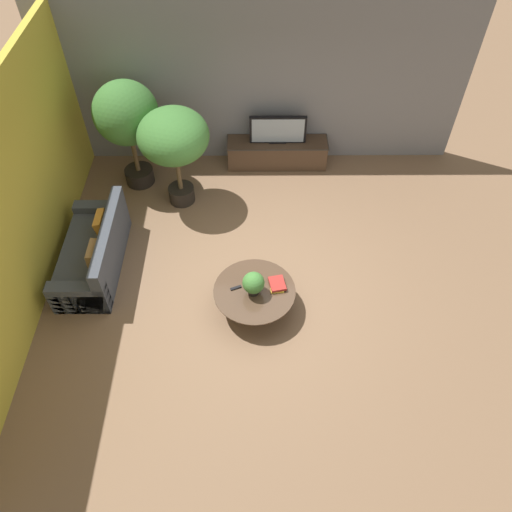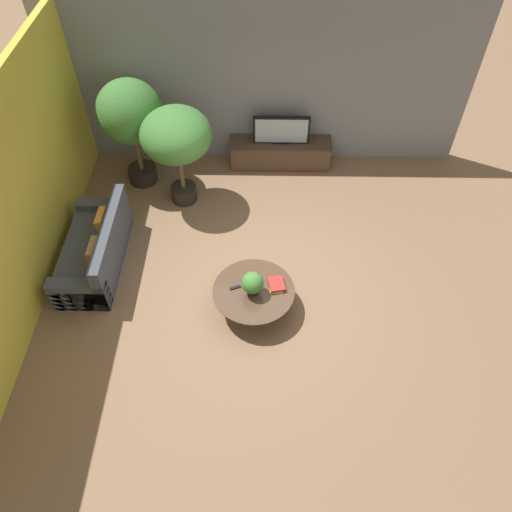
{
  "view_description": "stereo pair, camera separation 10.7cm",
  "coord_description": "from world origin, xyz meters",
  "px_view_note": "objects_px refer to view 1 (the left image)",
  "views": [
    {
      "loc": [
        -0.05,
        -4.79,
        6.09
      ],
      "look_at": [
        -0.03,
        0.07,
        0.55
      ],
      "focal_mm": 35.0,
      "sensor_mm": 36.0,
      "label": 1
    },
    {
      "loc": [
        0.06,
        -4.79,
        6.09
      ],
      "look_at": [
        -0.03,
        0.07,
        0.55
      ],
      "focal_mm": 35.0,
      "sensor_mm": 36.0,
      "label": 2
    }
  ],
  "objects_px": {
    "media_console": "(277,153)",
    "coffee_table": "(254,295)",
    "potted_plant_tabletop": "(253,283)",
    "television": "(278,130)",
    "potted_palm_tall": "(127,117)",
    "potted_palm_corner": "(174,139)",
    "couch_by_wall": "(95,253)"
  },
  "relations": [
    {
      "from": "potted_plant_tabletop",
      "to": "television",
      "type": "bearing_deg",
      "value": 82.49
    },
    {
      "from": "coffee_table",
      "to": "potted_palm_corner",
      "type": "bearing_deg",
      "value": 118.57
    },
    {
      "from": "couch_by_wall",
      "to": "potted_plant_tabletop",
      "type": "distance_m",
      "value": 2.65
    },
    {
      "from": "media_console",
      "to": "potted_palm_tall",
      "type": "distance_m",
      "value": 2.84
    },
    {
      "from": "coffee_table",
      "to": "potted_plant_tabletop",
      "type": "height_order",
      "value": "potted_plant_tabletop"
    },
    {
      "from": "media_console",
      "to": "couch_by_wall",
      "type": "relative_size",
      "value": 1.0
    },
    {
      "from": "media_console",
      "to": "coffee_table",
      "type": "bearing_deg",
      "value": -97.38
    },
    {
      "from": "potted_palm_tall",
      "to": "television",
      "type": "bearing_deg",
      "value": 11.3
    },
    {
      "from": "coffee_table",
      "to": "potted_palm_tall",
      "type": "xyz_separation_m",
      "value": [
        -2.12,
        2.88,
        1.1
      ]
    },
    {
      "from": "media_console",
      "to": "coffee_table",
      "type": "height_order",
      "value": "media_console"
    },
    {
      "from": "media_console",
      "to": "potted_palm_tall",
      "type": "xyz_separation_m",
      "value": [
        -2.56,
        -0.51,
        1.12
      ]
    },
    {
      "from": "media_console",
      "to": "coffee_table",
      "type": "xyz_separation_m",
      "value": [
        -0.44,
        -3.4,
        0.02
      ]
    },
    {
      "from": "potted_plant_tabletop",
      "to": "potted_palm_corner",
      "type": "bearing_deg",
      "value": 117.92
    },
    {
      "from": "media_console",
      "to": "potted_palm_corner",
      "type": "xyz_separation_m",
      "value": [
        -1.73,
        -1.03,
        1.04
      ]
    },
    {
      "from": "coffee_table",
      "to": "potted_palm_tall",
      "type": "bearing_deg",
      "value": 126.27
    },
    {
      "from": "television",
      "to": "potted_palm_tall",
      "type": "bearing_deg",
      "value": -168.7
    },
    {
      "from": "television",
      "to": "couch_by_wall",
      "type": "xyz_separation_m",
      "value": [
        -2.93,
        -2.56,
        -0.49
      ]
    },
    {
      "from": "potted_palm_tall",
      "to": "potted_plant_tabletop",
      "type": "relative_size",
      "value": 5.24
    },
    {
      "from": "coffee_table",
      "to": "couch_by_wall",
      "type": "bearing_deg",
      "value": 161.55
    },
    {
      "from": "media_console",
      "to": "potted_palm_tall",
      "type": "height_order",
      "value": "potted_palm_tall"
    },
    {
      "from": "media_console",
      "to": "coffee_table",
      "type": "relative_size",
      "value": 1.6
    },
    {
      "from": "television",
      "to": "potted_plant_tabletop",
      "type": "distance_m",
      "value": 3.47
    },
    {
      "from": "television",
      "to": "couch_by_wall",
      "type": "height_order",
      "value": "television"
    },
    {
      "from": "media_console",
      "to": "potted_plant_tabletop",
      "type": "relative_size",
      "value": 4.96
    },
    {
      "from": "coffee_table",
      "to": "potted_palm_corner",
      "type": "xyz_separation_m",
      "value": [
        -1.29,
        2.37,
        1.02
      ]
    },
    {
      "from": "coffee_table",
      "to": "potted_plant_tabletop",
      "type": "relative_size",
      "value": 3.1
    },
    {
      "from": "television",
      "to": "coffee_table",
      "type": "xyz_separation_m",
      "value": [
        -0.44,
        -3.4,
        -0.48
      ]
    },
    {
      "from": "potted_palm_tall",
      "to": "media_console",
      "type": "bearing_deg",
      "value": 11.33
    },
    {
      "from": "coffee_table",
      "to": "potted_palm_corner",
      "type": "relative_size",
      "value": 0.66
    },
    {
      "from": "potted_plant_tabletop",
      "to": "couch_by_wall",
      "type": "bearing_deg",
      "value": 160.63
    },
    {
      "from": "coffee_table",
      "to": "potted_plant_tabletop",
      "type": "bearing_deg",
      "value": -108.45
    },
    {
      "from": "television",
      "to": "couch_by_wall",
      "type": "distance_m",
      "value": 3.92
    }
  ]
}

